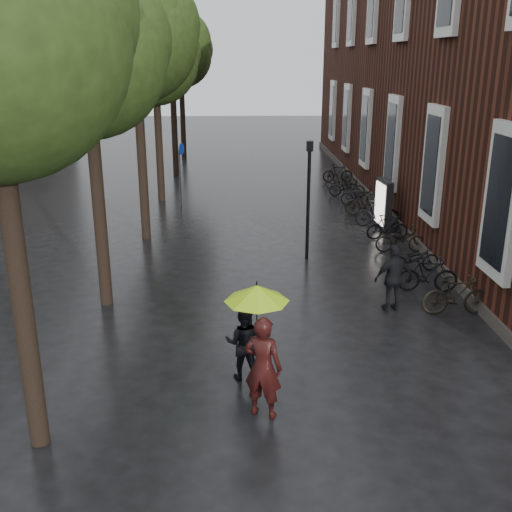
{
  "coord_description": "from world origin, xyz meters",
  "views": [
    {
      "loc": [
        -0.66,
        -7.68,
        6.15
      ],
      "look_at": [
        -0.21,
        5.79,
        1.67
      ],
      "focal_mm": 42.0,
      "sensor_mm": 36.0,
      "label": 1
    }
  ],
  "objects_px": {
    "lamp_post": "(309,189)",
    "ad_lightbox": "(383,205)",
    "pedestrian_walking": "(394,278)",
    "person_burgundy": "(263,367)",
    "parked_bicycles": "(376,215)",
    "person_black": "(244,343)"
  },
  "relations": [
    {
      "from": "ad_lightbox",
      "to": "lamp_post",
      "type": "relative_size",
      "value": 0.49
    },
    {
      "from": "parked_bicycles",
      "to": "ad_lightbox",
      "type": "bearing_deg",
      "value": -56.65
    },
    {
      "from": "person_black",
      "to": "pedestrian_walking",
      "type": "height_order",
      "value": "pedestrian_walking"
    },
    {
      "from": "pedestrian_walking",
      "to": "ad_lightbox",
      "type": "relative_size",
      "value": 0.94
    },
    {
      "from": "person_black",
      "to": "ad_lightbox",
      "type": "bearing_deg",
      "value": -106.79
    },
    {
      "from": "parked_bicycles",
      "to": "ad_lightbox",
      "type": "distance_m",
      "value": 0.57
    },
    {
      "from": "person_black",
      "to": "lamp_post",
      "type": "xyz_separation_m",
      "value": [
        2.12,
        7.46,
        1.5
      ]
    },
    {
      "from": "parked_bicycles",
      "to": "pedestrian_walking",
      "type": "bearing_deg",
      "value": -99.77
    },
    {
      "from": "ad_lightbox",
      "to": "person_black",
      "type": "bearing_deg",
      "value": -121.02
    },
    {
      "from": "pedestrian_walking",
      "to": "ad_lightbox",
      "type": "height_order",
      "value": "ad_lightbox"
    },
    {
      "from": "person_black",
      "to": "ad_lightbox",
      "type": "height_order",
      "value": "ad_lightbox"
    },
    {
      "from": "parked_bicycles",
      "to": "ad_lightbox",
      "type": "relative_size",
      "value": 9.36
    },
    {
      "from": "pedestrian_walking",
      "to": "parked_bicycles",
      "type": "xyz_separation_m",
      "value": [
        1.36,
        7.88,
        -0.41
      ]
    },
    {
      "from": "ad_lightbox",
      "to": "pedestrian_walking",
      "type": "bearing_deg",
      "value": -106.22
    },
    {
      "from": "person_burgundy",
      "to": "lamp_post",
      "type": "relative_size",
      "value": 0.51
    },
    {
      "from": "parked_bicycles",
      "to": "lamp_post",
      "type": "distance_m",
      "value": 5.13
    },
    {
      "from": "lamp_post",
      "to": "ad_lightbox",
      "type": "bearing_deg",
      "value": 46.64
    },
    {
      "from": "person_burgundy",
      "to": "ad_lightbox",
      "type": "xyz_separation_m",
      "value": [
        5.04,
        12.22,
        -0.03
      ]
    },
    {
      "from": "person_burgundy",
      "to": "ad_lightbox",
      "type": "distance_m",
      "value": 13.22
    },
    {
      "from": "person_burgundy",
      "to": "parked_bicycles",
      "type": "height_order",
      "value": "person_burgundy"
    },
    {
      "from": "parked_bicycles",
      "to": "ad_lightbox",
      "type": "xyz_separation_m",
      "value": [
        0.18,
        -0.27,
        0.47
      ]
    },
    {
      "from": "pedestrian_walking",
      "to": "parked_bicycles",
      "type": "relative_size",
      "value": 0.1
    }
  ]
}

